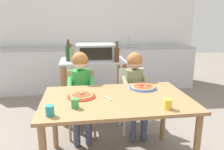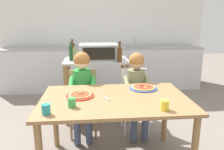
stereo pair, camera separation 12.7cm
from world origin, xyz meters
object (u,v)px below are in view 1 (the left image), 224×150
bottle_slim_sauce (72,55)px  drinking_cup_green (75,103)px  dining_table (117,106)px  child_in_green_shirt (81,85)px  child_in_olive_shirt (135,84)px  dining_chair_right (133,95)px  drinking_cup_yellow (168,104)px  drinking_cup_teal (50,111)px  bottle_clear_vinegar (117,54)px  kitchen_island_cart (93,80)px  bottle_dark_olive_oil (69,51)px  bottle_brown_beer (68,53)px  pizza_plate_red_rimmed (81,96)px  dining_chair_left (81,98)px  serving_spoon (107,98)px  toaster_oven (95,52)px  pizza_plate_blue_rimmed (143,87)px

bottle_slim_sauce → drinking_cup_green: bearing=-87.6°
dining_table → child_in_green_shirt: 0.68m
child_in_olive_shirt → drinking_cup_green: size_ratio=12.72×
dining_chair_right → child_in_olive_shirt: size_ratio=0.78×
drinking_cup_yellow → drinking_cup_teal: 0.96m
bottle_clear_vinegar → drinking_cup_teal: size_ratio=3.31×
kitchen_island_cart → bottle_dark_olive_oil: bearing=160.0°
bottle_brown_beer → dining_table: bottle_brown_beer is taller
drinking_cup_yellow → bottle_slim_sauce: bearing=121.5°
pizza_plate_red_rimmed → drinking_cup_teal: size_ratio=3.22×
drinking_cup_yellow → child_in_olive_shirt: bearing=92.8°
dining_table → child_in_olive_shirt: size_ratio=1.36×
bottle_brown_beer → dining_chair_left: bearing=-66.8°
drinking_cup_yellow → bottle_clear_vinegar: bearing=100.0°
bottle_dark_olive_oil → serving_spoon: bottle_dark_olive_oil is taller
bottle_dark_olive_oil → drinking_cup_teal: size_ratio=3.29×
dining_table → drinking_cup_green: (-0.39, -0.19, 0.13)m
bottle_dark_olive_oil → drinking_cup_green: bottle_dark_olive_oil is taller
toaster_oven → drinking_cup_green: size_ratio=6.66×
dining_chair_left → drinking_cup_green: bearing=-93.6°
toaster_oven → pizza_plate_red_rimmed: (-0.22, -1.11, -0.26)m
child_in_green_shirt → pizza_plate_blue_rimmed: (0.67, -0.34, 0.05)m
bottle_slim_sauce → pizza_plate_blue_rimmed: bearing=-44.6°
dining_chair_left → child_in_green_shirt: size_ratio=0.77×
bottle_slim_sauce → drinking_cup_yellow: 1.59m
bottle_slim_sauce → bottle_brown_beer: bearing=128.0°
kitchen_island_cart → drinking_cup_green: kitchen_island_cart is taller
pizza_plate_red_rimmed → drinking_cup_yellow: (0.72, -0.40, 0.03)m
dining_table → bottle_slim_sauce: bearing=113.4°
serving_spoon → bottle_dark_olive_oil: bearing=107.3°
bottle_slim_sauce → child_in_olive_shirt: (0.78, -0.43, -0.31)m
bottle_clear_vinegar → child_in_green_shirt: bottle_clear_vinegar is taller
drinking_cup_teal → drinking_cup_green: 0.23m
kitchen_island_cart → dining_chair_right: 0.67m
pizza_plate_blue_rimmed → child_in_olive_shirt: bearing=90.0°
kitchen_island_cart → dining_chair_right: (0.49, -0.44, -0.11)m
dining_chair_left → serving_spoon: size_ratio=5.79×
bottle_brown_beer → child_in_olive_shirt: size_ratio=0.25×
bottle_clear_vinegar → dining_chair_left: bearing=-156.1°
drinking_cup_teal → bottle_dark_olive_oil: bearing=86.8°
drinking_cup_yellow → drinking_cup_green: bearing=170.1°
pizza_plate_red_rimmed → drinking_cup_green: 0.27m
drinking_cup_teal → drinking_cup_green: bearing=34.9°
child_in_olive_shirt → drinking_cup_yellow: (0.05, -0.92, 0.09)m
dining_chair_left → child_in_olive_shirt: child_in_olive_shirt is taller
child_in_olive_shirt → drinking_cup_green: bearing=-133.0°
toaster_oven → bottle_clear_vinegar: size_ratio=1.93×
bottle_dark_olive_oil → serving_spoon: size_ratio=2.00×
kitchen_island_cart → bottle_brown_beer: bottle_brown_beer is taller
pizza_plate_red_rimmed → drinking_cup_green: (-0.06, -0.26, 0.03)m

